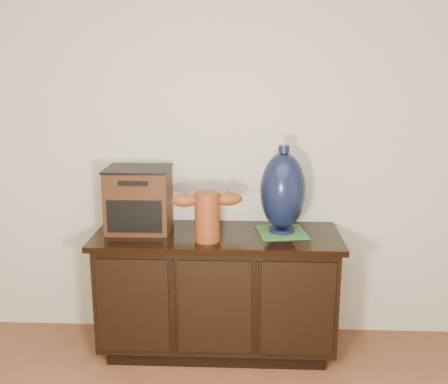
{
  "coord_description": "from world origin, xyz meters",
  "views": [
    {
      "loc": [
        0.17,
        -0.73,
        1.73
      ],
      "look_at": [
        0.04,
        2.18,
        1.02
      ],
      "focal_mm": 42.0,
      "sensor_mm": 36.0,
      "label": 1
    }
  ],
  "objects_px": {
    "tv_radio": "(139,199)",
    "spray_can": "(207,209)",
    "sideboard": "(217,291)",
    "terracotta_vessel": "(207,214)",
    "lamp_base": "(283,191)"
  },
  "relations": [
    {
      "from": "tv_radio",
      "to": "spray_can",
      "type": "relative_size",
      "value": 1.95
    },
    {
      "from": "sideboard",
      "to": "terracotta_vessel",
      "type": "relative_size",
      "value": 3.61
    },
    {
      "from": "lamp_base",
      "to": "spray_can",
      "type": "bearing_deg",
      "value": 161.56
    },
    {
      "from": "tv_radio",
      "to": "spray_can",
      "type": "xyz_separation_m",
      "value": [
        0.4,
        0.13,
        -0.09
      ]
    },
    {
      "from": "sideboard",
      "to": "terracotta_vessel",
      "type": "distance_m",
      "value": 0.55
    },
    {
      "from": "terracotta_vessel",
      "to": "lamp_base",
      "type": "height_order",
      "value": "lamp_base"
    },
    {
      "from": "sideboard",
      "to": "spray_can",
      "type": "distance_m",
      "value": 0.51
    },
    {
      "from": "terracotta_vessel",
      "to": "spray_can",
      "type": "height_order",
      "value": "terracotta_vessel"
    },
    {
      "from": "sideboard",
      "to": "spray_can",
      "type": "bearing_deg",
      "value": 111.05
    },
    {
      "from": "sideboard",
      "to": "tv_radio",
      "type": "height_order",
      "value": "tv_radio"
    },
    {
      "from": "tv_radio",
      "to": "spray_can",
      "type": "bearing_deg",
      "value": 17.14
    },
    {
      "from": "sideboard",
      "to": "terracotta_vessel",
      "type": "bearing_deg",
      "value": -110.2
    },
    {
      "from": "tv_radio",
      "to": "spray_can",
      "type": "distance_m",
      "value": 0.43
    },
    {
      "from": "spray_can",
      "to": "lamp_base",
      "type": "bearing_deg",
      "value": -18.44
    },
    {
      "from": "terracotta_vessel",
      "to": "spray_can",
      "type": "relative_size",
      "value": 2.05
    }
  ]
}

